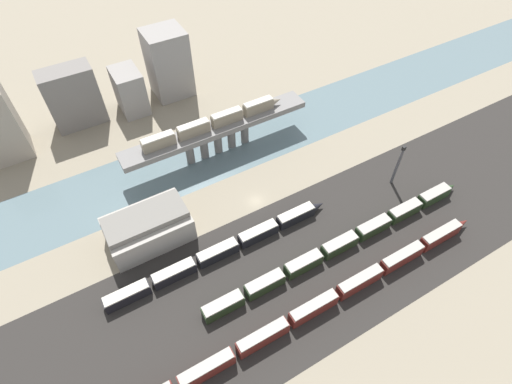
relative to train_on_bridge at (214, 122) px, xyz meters
The scene contains 13 objects.
ground_plane 26.74m from the train_on_bridge, 88.45° to the right, with size 400.00×400.00×0.00m, color gray.
railbed_yard 49.37m from the train_on_bridge, 89.23° to the right, with size 280.00×42.00×0.01m, color #282623.
river_water 11.99m from the train_on_bridge, ahead, with size 320.00×23.76×0.01m, color slate.
bridge 4.08m from the train_on_bridge, ahead, with size 59.55×7.24×10.13m.
train_on_bridge is the anchor object (origin of this frame).
train_yard_near 60.70m from the train_on_bridge, 99.46° to the right, with size 109.99×2.63×4.10m.
train_yard_mid 50.97m from the train_on_bridge, 75.26° to the right, with size 79.96×3.09×3.54m.
train_yard_far 39.40m from the train_on_bridge, 113.62° to the right, with size 61.73×2.94×3.41m.
warehouse_building 36.81m from the train_on_bridge, 144.76° to the right, with size 20.84×13.10×9.24m.
signal_tower 54.36m from the train_on_bridge, 43.84° to the right, with size 1.00×0.83×14.30m.
city_block_left 48.88m from the train_on_bridge, 132.72° to the left, with size 16.25×8.38×20.07m, color slate.
city_block_center 37.59m from the train_on_bridge, 114.75° to the left, with size 8.67×12.15×15.09m, color gray.
city_block_right 36.63m from the train_on_bridge, 89.76° to the left, with size 13.27×12.30×23.54m, color gray.
Camera 1 is at (-35.64, -62.35, 88.01)m, focal length 28.00 mm.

